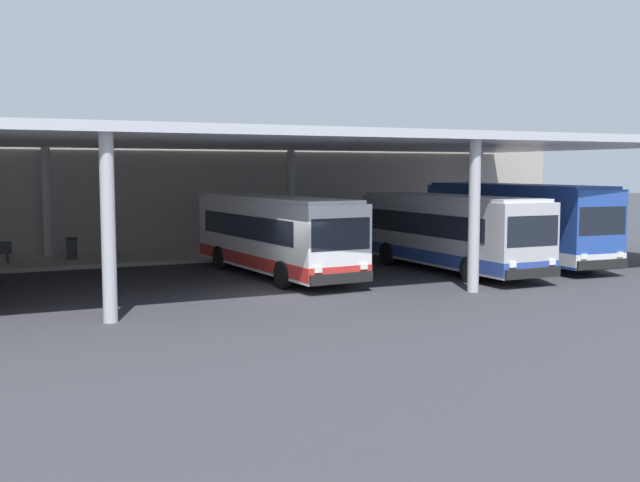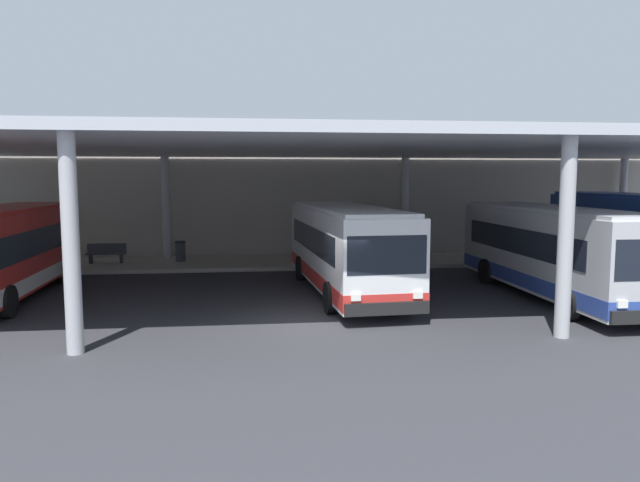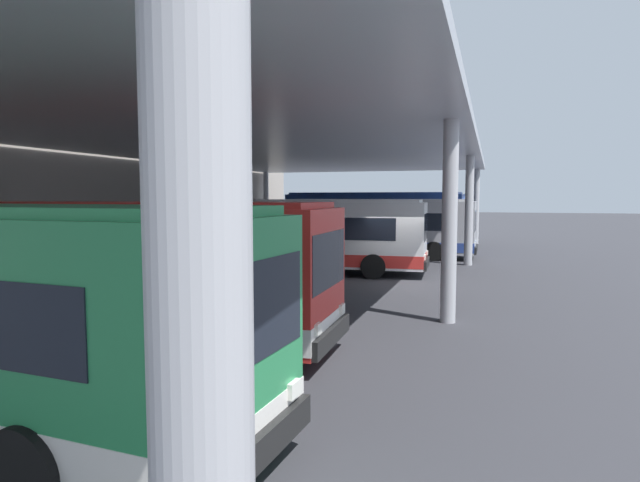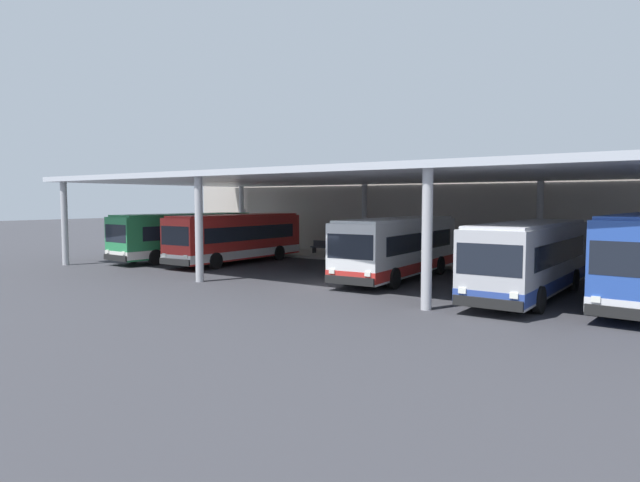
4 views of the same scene
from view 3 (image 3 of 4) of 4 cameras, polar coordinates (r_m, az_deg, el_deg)
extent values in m
plane|color=#333338|center=(20.78, 7.96, -4.37)|extent=(200.00, 200.00, 0.00)
cube|color=#A39E93|center=(25.54, -19.01, -2.68)|extent=(42.00, 4.50, 0.18)
cube|color=#ADA399|center=(27.42, -24.64, 4.36)|extent=(48.00, 1.60, 6.59)
cube|color=silver|center=(22.24, -6.20, 10.20)|extent=(40.00, 17.00, 0.30)
cylinder|color=#B2B2B7|center=(2.10, -12.68, -13.30)|extent=(0.40, 0.40, 5.25)
cylinder|color=#B2B2B7|center=(14.10, 13.75, 1.97)|extent=(0.40, 0.40, 5.25)
cylinder|color=#B2B2B7|center=(26.41, 15.73, 3.16)|extent=(0.40, 0.40, 5.25)
cylinder|color=#B2B2B7|center=(31.41, -14.92, 3.40)|extent=(0.40, 0.40, 5.25)
cylinder|color=#B2B2B7|center=(38.74, 16.45, 3.59)|extent=(0.40, 0.40, 5.25)
cylinder|color=#B2B2B7|center=(42.30, -5.81, 3.84)|extent=(0.40, 0.40, 5.25)
cube|color=black|center=(5.75, -7.33, -7.57)|extent=(2.30, 0.26, 1.10)
cube|color=black|center=(6.21, -6.39, -21.30)|extent=(2.46, 0.31, 0.36)
cube|color=yellow|center=(5.65, -7.68, 0.61)|extent=(1.75, 0.22, 0.28)
cube|color=white|center=(5.36, -11.35, -21.61)|extent=(0.28, 0.10, 0.20)
cube|color=white|center=(6.82, -2.84, -15.63)|extent=(0.28, 0.10, 0.20)
cylinder|color=black|center=(6.55, -29.03, -20.92)|extent=(0.34, 1.01, 1.00)
cylinder|color=black|center=(8.19, -15.23, -15.23)|extent=(0.34, 1.01, 1.00)
cube|color=red|center=(12.78, -22.12, -2.68)|extent=(2.81, 10.47, 2.70)
cube|color=white|center=(12.94, -21.98, -7.07)|extent=(2.83, 10.49, 0.50)
cube|color=black|center=(12.84, -22.68, -1.31)|extent=(2.79, 8.60, 0.90)
cube|color=black|center=(10.37, 0.76, -2.03)|extent=(2.30, 0.19, 1.10)
cube|color=black|center=(10.63, 1.22, -10.10)|extent=(2.45, 0.23, 0.36)
cube|color=red|center=(12.69, -22.32, 3.65)|extent=(2.59, 10.05, 0.12)
cube|color=yellow|center=(10.32, 0.60, 2.50)|extent=(1.75, 0.17, 0.28)
cube|color=white|center=(9.71, -0.23, -9.41)|extent=(0.28, 0.09, 0.20)
cube|color=white|center=(11.40, 2.36, -7.28)|extent=(0.28, 0.09, 0.20)
cylinder|color=black|center=(10.26, -11.78, -11.04)|extent=(0.31, 1.01, 1.00)
cylinder|color=black|center=(12.41, -6.40, -8.20)|extent=(0.31, 1.01, 1.00)
cylinder|color=black|center=(15.74, -27.42, -5.94)|extent=(0.31, 1.01, 1.00)
cube|color=white|center=(23.08, -1.72, 0.83)|extent=(3.16, 10.54, 2.70)
cube|color=red|center=(23.17, -1.71, -1.64)|extent=(3.18, 10.56, 0.50)
cube|color=black|center=(23.11, -2.08, 1.58)|extent=(3.08, 8.67, 0.90)
cube|color=black|center=(22.20, 11.17, 1.49)|extent=(2.30, 0.27, 1.10)
cube|color=black|center=(22.33, 11.34, -2.36)|extent=(2.46, 0.32, 0.36)
cube|color=white|center=(23.03, -1.73, 4.33)|extent=(2.93, 10.11, 0.12)
cube|color=yellow|center=(22.17, 11.12, 3.61)|extent=(1.75, 0.23, 0.28)
cube|color=white|center=(21.40, 11.20, -1.72)|extent=(0.28, 0.10, 0.20)
cube|color=white|center=(23.19, 11.44, -1.23)|extent=(0.28, 0.10, 0.20)
cylinder|color=black|center=(21.33, 5.74, -2.76)|extent=(0.34, 1.02, 1.00)
cylinder|color=black|center=(23.73, 6.62, -2.00)|extent=(0.34, 1.02, 1.00)
cylinder|color=black|center=(23.02, -9.42, -2.24)|extent=(0.34, 1.02, 1.00)
cylinder|color=black|center=(25.27, -7.19, -1.60)|extent=(0.34, 1.02, 1.00)
cube|color=#B7B7BC|center=(29.43, 6.17, 1.65)|extent=(2.53, 10.41, 2.70)
cube|color=#2D4799|center=(29.50, 6.15, -0.29)|extent=(2.55, 10.43, 0.50)
cube|color=black|center=(29.45, 5.89, 2.24)|extent=(2.56, 8.54, 0.90)
cube|color=black|center=(28.82, 16.26, 2.12)|extent=(2.30, 0.13, 1.10)
cube|color=black|center=(28.92, 16.37, -0.86)|extent=(2.45, 0.17, 0.36)
cube|color=silver|center=(29.39, 6.19, 4.39)|extent=(2.33, 9.99, 0.12)
cube|color=yellow|center=(28.80, 16.24, 3.75)|extent=(1.75, 0.12, 0.28)
cube|color=white|center=(28.00, 16.32, -0.31)|extent=(0.28, 0.08, 0.20)
cube|color=white|center=(29.79, 16.41, -0.02)|extent=(0.28, 0.08, 0.20)
cylinder|color=black|center=(27.83, 12.15, -1.09)|extent=(0.28, 1.00, 1.00)
cylinder|color=black|center=(30.26, 12.61, -0.63)|extent=(0.28, 1.00, 1.00)
cylinder|color=black|center=(29.06, 0.12, -0.74)|extent=(0.28, 1.00, 1.00)
cylinder|color=black|center=(31.39, 1.48, -0.33)|extent=(0.28, 1.00, 1.00)
cube|color=#284CA8|center=(34.02, 5.73, 2.40)|extent=(3.06, 11.31, 3.10)
cube|color=silver|center=(34.09, 5.72, 0.39)|extent=(3.08, 11.33, 0.50)
cube|color=black|center=(34.04, 5.49, 2.91)|extent=(3.00, 9.30, 0.90)
cube|color=black|center=(33.00, 15.10, 2.80)|extent=(2.30, 0.24, 1.10)
cube|color=black|center=(33.09, 15.19, -0.15)|extent=(2.45, 0.28, 0.36)
cube|color=#2A50B0|center=(33.99, 5.76, 5.11)|extent=(2.84, 10.85, 0.12)
cube|color=yellow|center=(32.99, 15.08, 4.57)|extent=(1.75, 0.21, 0.28)
cube|color=white|center=(32.17, 15.02, 0.35)|extent=(0.28, 0.09, 0.20)
cube|color=white|center=(33.95, 15.33, 0.56)|extent=(0.28, 0.09, 0.20)
cylinder|color=black|center=(32.17, 11.12, -0.30)|extent=(0.33, 1.01, 1.00)
cylinder|color=black|center=(34.57, 11.81, 0.04)|extent=(0.33, 1.01, 1.00)
cylinder|color=black|center=(33.88, 0.14, 0.04)|extent=(0.33, 1.01, 1.00)
cylinder|color=black|center=(36.18, 1.51, 0.34)|extent=(0.33, 1.01, 1.00)
cylinder|color=#33383D|center=(21.66, -28.04, -2.83)|extent=(0.48, 0.48, 0.90)
cylinder|color=black|center=(21.61, -28.09, -1.54)|extent=(0.52, 0.52, 0.08)
camera|label=1|loc=(22.83, 81.07, 3.20)|focal=42.70mm
camera|label=2|loc=(22.59, 54.31, 5.08)|focal=33.06mm
camera|label=4|loc=(39.46, 45.22, 4.53)|focal=31.19mm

